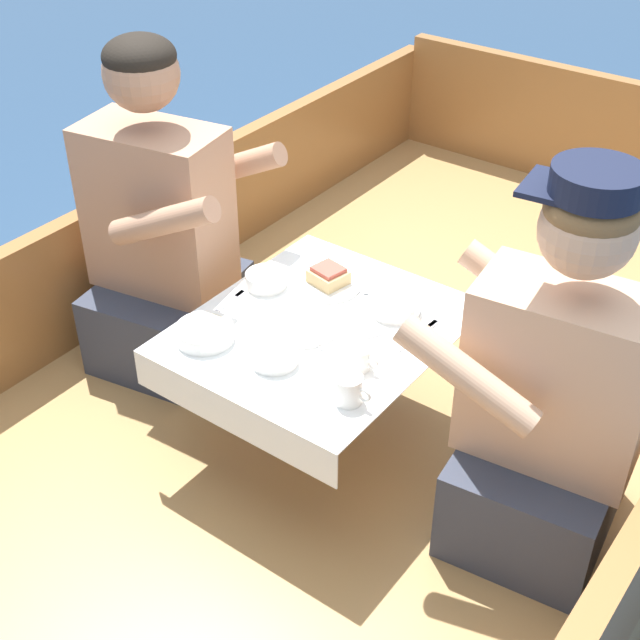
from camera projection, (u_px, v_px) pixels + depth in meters
The scene contains 21 objects.
ground_plane at pixel (340, 477), 2.71m from camera, with size 60.00×60.00×0.00m, color navy.
boat_deck at pixel (341, 448), 2.64m from camera, with size 1.88×3.69×0.24m, color #A87F4C.
gunwale_port at pixel (114, 258), 2.89m from camera, with size 0.06×3.69×0.42m, color #936033.
bow_coaming at pixel (599, 134), 3.62m from camera, with size 1.76×0.06×0.48m, color #936033.
cockpit_table at pixel (320, 340), 2.31m from camera, with size 0.62×0.71×0.38m.
person_port at pixel (162, 240), 2.60m from camera, with size 0.57×0.52×1.01m.
person_starboard at pixel (551, 405), 2.02m from camera, with size 0.56×0.49×0.98m.
plate_sandwich at pixel (328, 284), 2.44m from camera, with size 0.19×0.19×0.01m.
plate_bread at pixel (303, 327), 2.27m from camera, with size 0.18×0.18×0.01m.
sandwich at pixel (328, 276), 2.42m from camera, with size 0.11×0.10×0.05m.
bowl_port_near at pixel (266, 279), 2.42m from camera, with size 0.11×0.11×0.04m.
bowl_starboard_near at pixel (396, 305), 2.32m from camera, with size 0.13×0.13×0.04m.
bowl_center_far at pixel (205, 332), 2.22m from camera, with size 0.15×0.15×0.04m.
bowl_port_far at pixel (274, 355), 2.15m from camera, with size 0.11×0.11×0.04m.
coffee_cup_port at pixel (359, 357), 2.13m from camera, with size 0.09×0.06×0.06m.
coffee_cup_starboard at pixel (349, 389), 2.02m from camera, with size 0.10×0.07×0.07m.
utensil_spoon_port at pixel (359, 299), 2.38m from camera, with size 0.07×0.17×0.01m.
utensil_fork_starboard at pixel (228, 303), 2.37m from camera, with size 0.03×0.17×0.00m.
utensil_fork_port at pixel (421, 333), 2.26m from camera, with size 0.03×0.17×0.00m.
utensil_knife_starboard at pixel (350, 341), 2.23m from camera, with size 0.10×0.15×0.00m.
utensil_spoon_starboard at pixel (297, 269), 2.50m from camera, with size 0.10×0.15×0.01m.
Camera 1 is at (1.10, -1.59, 1.96)m, focal length 50.00 mm.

